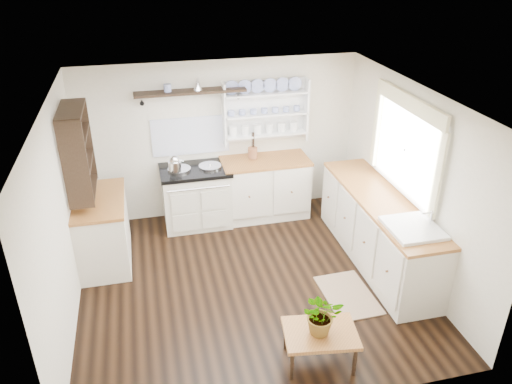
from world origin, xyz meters
TOP-DOWN VIEW (x-y plane):
  - floor at (0.00, 0.00)m, footprint 4.00×3.80m
  - wall_back at (0.00, 1.90)m, footprint 4.00×0.02m
  - wall_right at (2.00, 0.00)m, footprint 0.02×3.80m
  - wall_left at (-2.00, 0.00)m, footprint 0.02×3.80m
  - ceiling at (0.00, 0.00)m, footprint 4.00×3.80m
  - window at (1.95, 0.15)m, footprint 0.08×1.55m
  - aga_cooker at (-0.42, 1.57)m, footprint 0.98×0.68m
  - back_cabinets at (0.60, 1.60)m, footprint 1.27×0.63m
  - right_cabinets at (1.70, 0.10)m, footprint 0.62×2.43m
  - belfast_sink at (1.70, -0.65)m, footprint 0.55×0.60m
  - left_cabinets at (-1.70, 0.90)m, footprint 0.62×1.13m
  - plate_rack at (0.65, 1.86)m, footprint 1.20×0.22m
  - high_shelf at (-0.40, 1.78)m, footprint 1.50×0.29m
  - left_shelving at (-1.84, 0.90)m, footprint 0.28×0.80m
  - kettle at (-0.70, 1.45)m, footprint 0.18×0.18m
  - utensil_crock at (0.43, 1.68)m, footprint 0.14×0.14m
  - center_table at (0.39, -1.40)m, footprint 0.77×0.60m
  - potted_plant at (0.39, -1.40)m, footprint 0.41×0.37m
  - floor_rug at (1.07, -0.52)m, footprint 0.57×0.87m

SIDE VIEW (x-z plane):
  - floor at x=0.00m, z-range -0.01..0.01m
  - floor_rug at x=1.07m, z-range 0.00..0.02m
  - center_table at x=0.39m, z-range 0.15..0.53m
  - aga_cooker at x=-0.42m, z-range -0.01..0.90m
  - right_cabinets at x=1.70m, z-range 0.01..0.91m
  - left_cabinets at x=-1.70m, z-range 0.01..0.91m
  - back_cabinets at x=0.60m, z-range 0.01..0.91m
  - potted_plant at x=0.39m, z-range 0.38..0.81m
  - belfast_sink at x=1.70m, z-range 0.58..1.03m
  - utensil_crock at x=0.43m, z-range 0.91..1.07m
  - kettle at x=-0.70m, z-range 0.93..1.14m
  - wall_back at x=0.00m, z-range 0.00..2.30m
  - wall_right at x=2.00m, z-range 0.00..2.30m
  - wall_left at x=-2.00m, z-range 0.00..2.30m
  - left_shelving at x=-1.84m, z-range 1.02..2.08m
  - plate_rack at x=0.65m, z-range 1.11..2.01m
  - window at x=1.95m, z-range 0.95..2.17m
  - high_shelf at x=-0.40m, z-range 1.83..1.99m
  - ceiling at x=0.00m, z-range 2.29..2.30m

